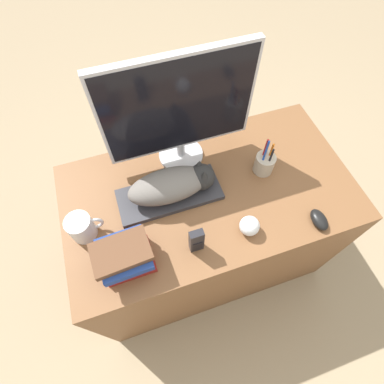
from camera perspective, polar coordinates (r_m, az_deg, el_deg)
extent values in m
plane|color=#998466|center=(1.92, 5.96, -20.54)|extent=(12.00, 12.00, 0.00)
cube|color=brown|center=(1.63, 2.69, -6.79)|extent=(1.25, 0.69, 0.78)
cube|color=#2D2D33|center=(1.27, -4.30, -0.50)|extent=(0.43, 0.18, 0.02)
ellipsoid|color=#66605B|center=(1.20, -4.52, 1.21)|extent=(0.33, 0.15, 0.12)
sphere|color=#262626|center=(1.23, 1.81, 2.90)|extent=(0.11, 0.11, 0.11)
cone|color=#262626|center=(1.17, 2.34, 3.25)|extent=(0.04, 0.04, 0.04)
cone|color=#262626|center=(1.20, 1.43, 5.34)|extent=(0.04, 0.04, 0.04)
cylinder|color=#B7B7BC|center=(1.39, -2.11, 7.12)|extent=(0.20, 0.20, 0.02)
cylinder|color=#B7B7BC|center=(1.35, -2.18, 8.39)|extent=(0.04, 0.04, 0.08)
cube|color=#B7B7BC|center=(1.17, -2.59, 16.05)|extent=(0.60, 0.03, 0.44)
cube|color=black|center=(1.16, -2.46, 15.77)|extent=(0.58, 0.01, 0.41)
ellipsoid|color=black|center=(1.30, 23.06, -4.87)|extent=(0.06, 0.10, 0.04)
cylinder|color=silver|center=(1.22, -20.35, -6.36)|extent=(0.10, 0.10, 0.11)
torus|color=silver|center=(1.21, -18.15, -5.76)|extent=(0.07, 0.01, 0.07)
cylinder|color=#B2A893|center=(1.34, 13.59, 5.26)|extent=(0.09, 0.09, 0.09)
cylinder|color=orange|center=(1.31, 14.68, 7.01)|extent=(0.01, 0.01, 0.13)
cylinder|color=#B21E1E|center=(1.30, 13.61, 7.50)|extent=(0.01, 0.01, 0.15)
cylinder|color=#1E47B2|center=(1.28, 13.66, 6.86)|extent=(0.01, 0.01, 0.17)
cylinder|color=black|center=(1.30, 14.65, 6.07)|extent=(0.01, 0.01, 0.13)
sphere|color=silver|center=(1.19, 10.89, -6.35)|extent=(0.08, 0.08, 0.08)
cube|color=black|center=(1.11, 0.85, -9.26)|extent=(0.05, 0.03, 0.14)
cube|color=black|center=(1.12, 1.09, -10.32)|extent=(0.04, 0.00, 0.06)
cube|color=maroon|center=(1.16, -11.93, -12.60)|extent=(0.18, 0.14, 0.04)
cube|color=brown|center=(1.13, -12.93, -11.71)|extent=(0.20, 0.12, 0.03)
cube|color=navy|center=(1.10, -12.82, -11.50)|extent=(0.18, 0.18, 0.03)
cube|color=brown|center=(1.07, -13.39, -11.05)|extent=(0.21, 0.14, 0.03)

